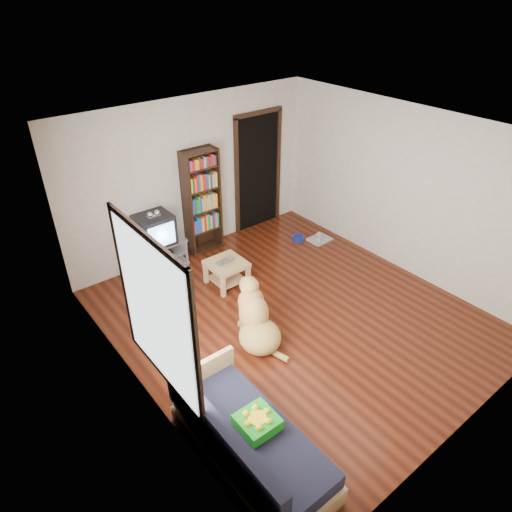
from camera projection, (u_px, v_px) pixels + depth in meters
ground at (292, 316)px, 6.48m from camera, size 5.00×5.00×0.00m
ceiling at (302, 135)px, 5.10m from camera, size 5.00×5.00×0.00m
wall_back at (193, 177)px, 7.45m from camera, size 4.50×0.00×4.50m
wall_front at (484, 343)px, 4.13m from camera, size 4.50×0.00×4.50m
wall_left at (133, 305)px, 4.60m from camera, size 0.00×5.00×5.00m
wall_right at (405, 191)px, 6.98m from camera, size 0.00×5.00×5.00m
green_cushion at (257, 422)px, 4.38m from camera, size 0.37×0.37×0.12m
laptop at (227, 262)px, 6.91m from camera, size 0.33×0.24×0.02m
dog_bowl at (298, 238)px, 8.29m from camera, size 0.22×0.22×0.08m
grey_rag at (320, 239)px, 8.30m from camera, size 0.40×0.32×0.03m
window at (156, 313)px, 4.17m from camera, size 0.03×1.46×1.70m
doorway at (258, 169)px, 8.24m from camera, size 1.03×0.05×2.19m
tv_stand at (158, 255)px, 7.35m from camera, size 0.90×0.45×0.50m
crt_tv at (154, 229)px, 7.12m from camera, size 0.55×0.52×0.58m
bookshelf at (202, 196)px, 7.53m from camera, size 0.60×0.30×1.80m
sofa at (247, 443)px, 4.43m from camera, size 0.80×1.80×0.80m
coffee_table at (227, 269)px, 7.00m from camera, size 0.55×0.55×0.40m
dog at (256, 320)px, 5.90m from camera, size 0.69×1.07×0.87m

